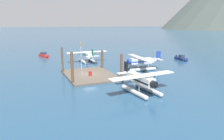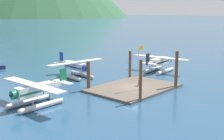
{
  "view_description": "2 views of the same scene",
  "coord_description": "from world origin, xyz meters",
  "px_view_note": "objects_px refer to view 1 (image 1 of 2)",
  "views": [
    {
      "loc": [
        36.73,
        -11.16,
        9.72
      ],
      "look_at": [
        2.17,
        3.68,
        1.24
      ],
      "focal_mm": 33.12,
      "sensor_mm": 36.0,
      "label": 1
    },
    {
      "loc": [
        -32.05,
        -24.87,
        10.88
      ],
      "look_at": [
        -0.11,
        4.01,
        2.21
      ],
      "focal_mm": 47.22,
      "sensor_mm": 36.0,
      "label": 2
    }
  ],
  "objects_px": {
    "flagpole": "(81,54)",
    "fuel_drum": "(90,73)",
    "seaplane_cream_stbd_fwd": "(142,82)",
    "seaplane_silver_bow_centre": "(141,63)",
    "boat_navy_open_north": "(181,58)",
    "boat_red_open_sw": "(44,55)",
    "seaplane_white_port_fwd": "(87,56)"
  },
  "relations": [
    {
      "from": "fuel_drum",
      "to": "seaplane_white_port_fwd",
      "type": "relative_size",
      "value": 0.08
    },
    {
      "from": "flagpole",
      "to": "seaplane_silver_bow_centre",
      "type": "relative_size",
      "value": 0.58
    },
    {
      "from": "seaplane_white_port_fwd",
      "to": "boat_red_open_sw",
      "type": "distance_m",
      "value": 16.67
    },
    {
      "from": "seaplane_silver_bow_centre",
      "to": "seaplane_cream_stbd_fwd",
      "type": "bearing_deg",
      "value": -30.54
    },
    {
      "from": "fuel_drum",
      "to": "boat_red_open_sw",
      "type": "xyz_separation_m",
      "value": [
        -28.6,
        -5.5,
        -0.25
      ]
    },
    {
      "from": "fuel_drum",
      "to": "boat_red_open_sw",
      "type": "bearing_deg",
      "value": -169.1
    },
    {
      "from": "seaplane_white_port_fwd",
      "to": "seaplane_cream_stbd_fwd",
      "type": "bearing_deg",
      "value": 0.41
    },
    {
      "from": "flagpole",
      "to": "boat_navy_open_north",
      "type": "bearing_deg",
      "value": 101.79
    },
    {
      "from": "boat_red_open_sw",
      "to": "seaplane_white_port_fwd",
      "type": "bearing_deg",
      "value": 34.55
    },
    {
      "from": "seaplane_cream_stbd_fwd",
      "to": "boat_navy_open_north",
      "type": "xyz_separation_m",
      "value": [
        -19.21,
        24.17,
        -1.09
      ]
    },
    {
      "from": "seaplane_cream_stbd_fwd",
      "to": "boat_navy_open_north",
      "type": "height_order",
      "value": "seaplane_cream_stbd_fwd"
    },
    {
      "from": "seaplane_cream_stbd_fwd",
      "to": "seaplane_white_port_fwd",
      "type": "height_order",
      "value": "same"
    },
    {
      "from": "seaplane_white_port_fwd",
      "to": "boat_red_open_sw",
      "type": "xyz_separation_m",
      "value": [
        -13.7,
        -9.43,
        -1.09
      ]
    },
    {
      "from": "seaplane_white_port_fwd",
      "to": "boat_navy_open_north",
      "type": "bearing_deg",
      "value": 74.03
    },
    {
      "from": "seaplane_white_port_fwd",
      "to": "seaplane_silver_bow_centre",
      "type": "xyz_separation_m",
      "value": [
        13.02,
        7.95,
        0.0
      ]
    },
    {
      "from": "seaplane_silver_bow_centre",
      "to": "boat_navy_open_north",
      "type": "height_order",
      "value": "seaplane_silver_bow_centre"
    },
    {
      "from": "boat_navy_open_north",
      "to": "fuel_drum",
      "type": "bearing_deg",
      "value": -74.34
    },
    {
      "from": "fuel_drum",
      "to": "seaplane_silver_bow_centre",
      "type": "distance_m",
      "value": 12.06
    },
    {
      "from": "seaplane_silver_bow_centre",
      "to": "boat_navy_open_north",
      "type": "xyz_separation_m",
      "value": [
        -6.05,
        16.4,
        -1.09
      ]
    },
    {
      "from": "fuel_drum",
      "to": "boat_navy_open_north",
      "type": "distance_m",
      "value": 29.37
    },
    {
      "from": "flagpole",
      "to": "fuel_drum",
      "type": "height_order",
      "value": "flagpole"
    },
    {
      "from": "seaplane_silver_bow_centre",
      "to": "seaplane_white_port_fwd",
      "type": "bearing_deg",
      "value": -148.58
    },
    {
      "from": "fuel_drum",
      "to": "seaplane_silver_bow_centre",
      "type": "relative_size",
      "value": 0.08
    },
    {
      "from": "seaplane_cream_stbd_fwd",
      "to": "seaplane_silver_bow_centre",
      "type": "height_order",
      "value": "same"
    },
    {
      "from": "fuel_drum",
      "to": "seaplane_cream_stbd_fwd",
      "type": "distance_m",
      "value": 12.04
    },
    {
      "from": "boat_navy_open_north",
      "to": "flagpole",
      "type": "bearing_deg",
      "value": -78.21
    },
    {
      "from": "seaplane_silver_bow_centre",
      "to": "boat_red_open_sw",
      "type": "height_order",
      "value": "seaplane_silver_bow_centre"
    },
    {
      "from": "fuel_drum",
      "to": "boat_navy_open_north",
      "type": "height_order",
      "value": "boat_navy_open_north"
    },
    {
      "from": "seaplane_cream_stbd_fwd",
      "to": "seaplane_white_port_fwd",
      "type": "distance_m",
      "value": 26.18
    },
    {
      "from": "flagpole",
      "to": "seaplane_silver_bow_centre",
      "type": "xyz_separation_m",
      "value": [
        -0.08,
        12.98,
        -2.52
      ]
    },
    {
      "from": "fuel_drum",
      "to": "seaplane_silver_bow_centre",
      "type": "xyz_separation_m",
      "value": [
        -1.88,
        11.88,
        0.84
      ]
    },
    {
      "from": "flagpole",
      "to": "boat_red_open_sw",
      "type": "xyz_separation_m",
      "value": [
        -26.8,
        -4.4,
        -3.61
      ]
    }
  ]
}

